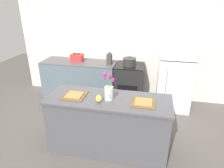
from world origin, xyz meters
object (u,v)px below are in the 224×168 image
at_px(refrigerator, 176,67).
at_px(plate_setting_right, 143,102).
at_px(plate_setting_left, 75,95).
at_px(knife_block, 109,59).
at_px(stove_range, 129,84).
at_px(pear_figurine, 99,98).
at_px(flower_vase, 109,91).
at_px(toaster, 77,58).
at_px(cooking_pot, 130,62).

bearing_deg(refrigerator, plate_setting_right, -108.60).
height_order(plate_setting_left, knife_block, knife_block).
distance_m(stove_range, pear_figurine, 1.81).
height_order(flower_vase, toaster, flower_vase).
bearing_deg(toaster, knife_block, -3.65).
relative_size(stove_range, plate_setting_left, 2.76).
relative_size(pear_figurine, plate_setting_right, 0.43).
bearing_deg(plate_setting_right, refrigerator, 71.40).
height_order(plate_setting_left, plate_setting_right, same).
bearing_deg(knife_block, refrigerator, 1.45).
bearing_deg(toaster, plate_setting_left, -70.01).
relative_size(stove_range, plate_setting_right, 2.76).
bearing_deg(cooking_pot, flower_vase, -92.95).
distance_m(refrigerator, plate_setting_right, 1.72).
xyz_separation_m(plate_setting_left, knife_block, (0.16, 1.59, 0.10)).
distance_m(pear_figurine, plate_setting_left, 0.41).
distance_m(flower_vase, cooking_pot, 1.58).
height_order(refrigerator, plate_setting_left, refrigerator).
distance_m(stove_range, plate_setting_left, 1.79).
relative_size(stove_range, refrigerator, 0.49).
height_order(refrigerator, flower_vase, refrigerator).
bearing_deg(refrigerator, stove_range, -179.96).
height_order(plate_setting_left, cooking_pot, cooking_pot).
relative_size(stove_range, cooking_pot, 3.26).
height_order(stove_range, knife_block, knife_block).
bearing_deg(plate_setting_right, stove_range, 103.85).
bearing_deg(plate_setting_left, cooking_pot, 69.40).
bearing_deg(knife_block, flower_vase, -77.34).
bearing_deg(refrigerator, plate_setting_left, -133.60).
bearing_deg(plate_setting_right, plate_setting_left, 180.00).
bearing_deg(plate_setting_left, pear_figurine, -14.24).
xyz_separation_m(flower_vase, pear_figurine, (-0.12, -0.11, -0.07)).
xyz_separation_m(plate_setting_left, toaster, (-0.60, 1.64, 0.08)).
distance_m(stove_range, refrigerator, 1.06).
height_order(pear_figurine, plate_setting_left, pear_figurine).
xyz_separation_m(stove_range, plate_setting_left, (-0.60, -1.63, 0.45)).
xyz_separation_m(flower_vase, plate_setting_left, (-0.51, -0.01, -0.12)).
relative_size(refrigerator, flower_vase, 4.26).
xyz_separation_m(refrigerator, plate_setting_left, (-1.55, -1.63, -0.00)).
xyz_separation_m(toaster, knife_block, (0.76, -0.05, 0.03)).
bearing_deg(stove_range, knife_block, -175.55).
bearing_deg(plate_setting_left, knife_block, 84.33).
bearing_deg(stove_range, cooking_pot, -97.21).
bearing_deg(plate_setting_right, flower_vase, 179.25).
bearing_deg(plate_setting_left, toaster, 109.99).
distance_m(stove_range, knife_block, 0.71).
relative_size(cooking_pot, knife_block, 1.02).
xyz_separation_m(refrigerator, cooking_pot, (-0.96, -0.04, 0.07)).
xyz_separation_m(cooking_pot, knife_block, (-0.44, 0.01, 0.03)).
height_order(pear_figurine, toaster, toaster).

